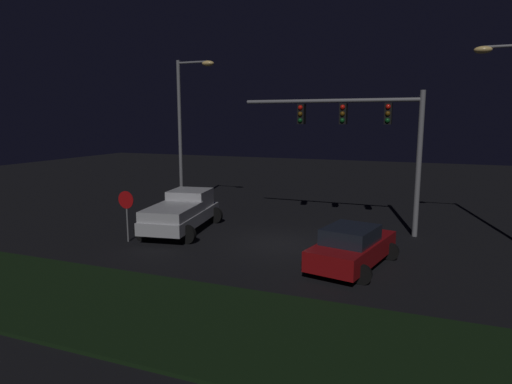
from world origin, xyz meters
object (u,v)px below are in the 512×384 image
(pickup_truck, at_px, (183,210))
(street_lamp_left, at_px, (186,118))
(stop_sign, at_px, (126,206))
(car_sedan, at_px, (352,247))
(traffic_signal_gantry, at_px, (364,127))

(pickup_truck, relative_size, street_lamp_left, 0.66)
(street_lamp_left, bearing_deg, stop_sign, -81.59)
(pickup_truck, bearing_deg, car_sedan, -114.80)
(car_sedan, xyz_separation_m, street_lamp_left, (-10.62, 6.71, 4.56))
(traffic_signal_gantry, distance_m, stop_sign, 11.15)
(pickup_truck, relative_size, car_sedan, 1.21)
(pickup_truck, xyz_separation_m, street_lamp_left, (-2.22, 4.33, 4.30))
(traffic_signal_gantry, relative_size, street_lamp_left, 0.98)
(car_sedan, distance_m, street_lamp_left, 13.36)
(car_sedan, bearing_deg, pickup_truck, 86.45)
(car_sedan, relative_size, street_lamp_left, 0.55)
(car_sedan, xyz_separation_m, stop_sign, (-9.59, -0.25, 0.82))
(traffic_signal_gantry, relative_size, stop_sign, 3.73)
(car_sedan, bearing_deg, stop_sign, 103.76)
(traffic_signal_gantry, distance_m, street_lamp_left, 10.25)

